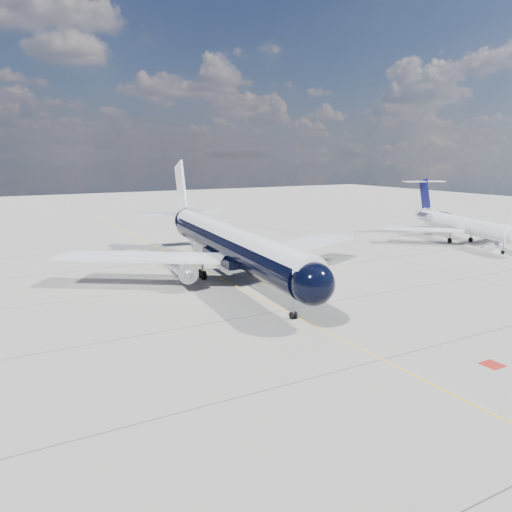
% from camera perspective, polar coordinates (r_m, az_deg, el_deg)
% --- Properties ---
extents(ground, '(320.00, 320.00, 0.00)m').
position_cam_1_polar(ground, '(70.69, -5.52, -1.89)').
color(ground, gray).
rests_on(ground, ground).
extents(taxiway_centerline, '(0.16, 160.00, 0.01)m').
position_cam_1_polar(taxiway_centerline, '(66.27, -3.76, -2.76)').
color(taxiway_centerline, yellow).
rests_on(taxiway_centerline, ground).
extents(red_marking, '(1.60, 1.60, 0.01)m').
position_cam_1_polar(red_marking, '(44.44, 25.39, -11.16)').
color(red_marking, maroon).
rests_on(red_marking, ground).
extents(main_airliner, '(43.78, 53.57, 15.48)m').
position_cam_1_polar(main_airliner, '(67.17, -3.32, 1.63)').
color(main_airliner, black).
rests_on(main_airliner, ground).
extents(regional_jet, '(28.34, 33.29, 11.51)m').
position_cam_1_polar(regional_jet, '(102.44, 22.08, 3.54)').
color(regional_jet, white).
rests_on(regional_jet, ground).
extents(boarding_stair, '(3.31, 3.61, 3.22)m').
position_cam_1_polar(boarding_stair, '(94.64, 25.64, 0.80)').
color(boarding_stair, white).
rests_on(boarding_stair, ground).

